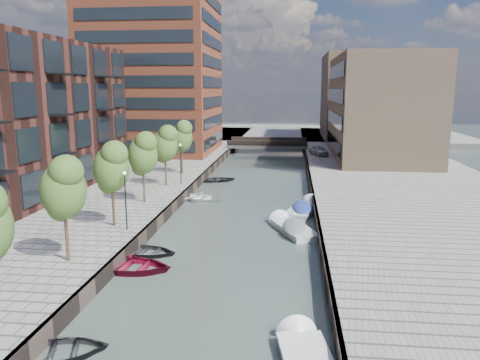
% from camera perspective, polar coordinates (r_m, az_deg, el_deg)
% --- Properties ---
extents(water, '(300.00, 300.00, 0.00)m').
position_cam_1_polar(water, '(47.40, 1.34, -1.84)').
color(water, '#38473F').
rests_on(water, ground).
extents(quay_right, '(20.00, 140.00, 1.00)m').
position_cam_1_polar(quay_right, '(48.61, 20.49, -1.62)').
color(quay_right, gray).
rests_on(quay_right, ground).
extents(quay_wall_left, '(0.25, 140.00, 1.00)m').
position_cam_1_polar(quay_wall_left, '(48.19, -5.90, -1.07)').
color(quay_wall_left, '#332823').
rests_on(quay_wall_left, ground).
extents(quay_wall_right, '(0.25, 140.00, 1.00)m').
position_cam_1_polar(quay_wall_right, '(47.16, 8.75, -1.41)').
color(quay_wall_right, '#332823').
rests_on(quay_wall_right, ground).
extents(far_closure, '(80.00, 40.00, 1.00)m').
position_cam_1_polar(far_closure, '(106.57, 4.21, 5.66)').
color(far_closure, gray).
rests_on(far_closure, ground).
extents(tower, '(18.00, 18.00, 30.00)m').
position_cam_1_polar(tower, '(74.25, -10.45, 15.11)').
color(tower, brown).
rests_on(tower, quay_left).
extents(tan_block_near, '(12.00, 25.00, 14.00)m').
position_cam_1_polar(tan_block_near, '(69.10, 16.54, 8.50)').
color(tan_block_near, '#8D7057').
rests_on(tan_block_near, quay_right).
extents(tan_block_far, '(12.00, 20.00, 16.00)m').
position_cam_1_polar(tan_block_far, '(94.78, 13.85, 9.84)').
color(tan_block_far, '#8D7057').
rests_on(tan_block_far, quay_right).
extents(bridge, '(13.00, 6.00, 1.30)m').
position_cam_1_polar(bridge, '(78.66, 3.41, 4.38)').
color(bridge, gray).
rests_on(bridge, ground).
extents(tree_2, '(2.50, 2.50, 5.95)m').
position_cam_1_polar(tree_2, '(27.60, -20.77, -0.75)').
color(tree_2, '#382619').
rests_on(tree_2, quay_left).
extents(tree_3, '(2.50, 2.50, 5.95)m').
position_cam_1_polar(tree_3, '(33.87, -15.43, 1.67)').
color(tree_3, '#382619').
rests_on(tree_3, quay_left).
extents(tree_4, '(2.50, 2.50, 5.95)m').
position_cam_1_polar(tree_4, '(40.37, -11.78, 3.31)').
color(tree_4, '#382619').
rests_on(tree_4, quay_left).
extents(tree_5, '(2.50, 2.50, 5.95)m').
position_cam_1_polar(tree_5, '(47.02, -9.15, 4.49)').
color(tree_5, '#382619').
rests_on(tree_5, quay_left).
extents(tree_6, '(2.50, 2.50, 5.95)m').
position_cam_1_polar(tree_6, '(53.76, -7.16, 5.36)').
color(tree_6, '#382619').
rests_on(tree_6, quay_left).
extents(lamp_1, '(0.24, 0.24, 4.12)m').
position_cam_1_polar(lamp_1, '(32.83, -13.80, -1.73)').
color(lamp_1, black).
rests_on(lamp_1, quay_left).
extents(lamp_2, '(0.24, 0.24, 4.12)m').
position_cam_1_polar(lamp_2, '(47.89, -7.26, 2.49)').
color(lamp_2, black).
rests_on(lamp_2, quay_left).
extents(sloop_0, '(4.78, 4.06, 0.84)m').
position_cam_1_polar(sloop_0, '(21.53, -21.28, -19.33)').
color(sloop_0, '#232326').
rests_on(sloop_0, ground).
extents(sloop_1, '(4.48, 3.43, 0.86)m').
position_cam_1_polar(sloop_1, '(31.46, -11.43, -8.87)').
color(sloop_1, '#252427').
rests_on(sloop_1, ground).
extents(sloop_2, '(5.43, 4.07, 1.07)m').
position_cam_1_polar(sloop_2, '(29.05, -13.29, -10.68)').
color(sloop_2, maroon).
rests_on(sloop_2, ground).
extents(sloop_3, '(5.68, 4.82, 1.00)m').
position_cam_1_polar(sloop_3, '(45.26, -4.99, -2.50)').
color(sloop_3, white).
rests_on(sloop_3, ground).
extents(sloop_4, '(4.80, 4.18, 0.83)m').
position_cam_1_polar(sloop_4, '(54.43, -2.63, -0.14)').
color(sloop_4, black).
rests_on(sloop_4, ground).
extents(motorboat_3, '(3.42, 6.02, 1.90)m').
position_cam_1_polar(motorboat_3, '(41.42, 7.81, -3.52)').
color(motorboat_3, silver).
rests_on(motorboat_3, ground).
extents(motorboat_4, '(3.99, 5.86, 1.85)m').
position_cam_1_polar(motorboat_4, '(35.86, 6.28, -5.82)').
color(motorboat_4, silver).
rests_on(motorboat_4, ground).
extents(car, '(3.05, 4.44, 1.40)m').
position_cam_1_polar(car, '(69.19, 9.57, 3.57)').
color(car, '#A5A8AA').
rests_on(car, quay_right).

